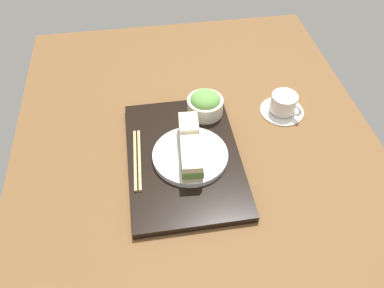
{
  "coord_description": "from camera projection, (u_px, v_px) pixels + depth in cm",
  "views": [
    {
      "loc": [
        62.69,
        -12.33,
        77.84
      ],
      "look_at": [
        -2.97,
        -2.09,
        5.0
      ],
      "focal_mm": 36.0,
      "sensor_mm": 36.0,
      "label": 1
    }
  ],
  "objects": [
    {
      "name": "ground_plane",
      "position": [
        202.0,
        168.0,
        1.02
      ],
      "size": [
        140.0,
        100.0,
        3.0
      ],
      "primitive_type": "cube",
      "color": "brown"
    },
    {
      "name": "serving_tray",
      "position": [
        184.0,
        158.0,
        1.01
      ],
      "size": [
        42.55,
        28.79,
        2.1
      ],
      "primitive_type": "cube",
      "color": "black",
      "rests_on": "ground_plane"
    },
    {
      "name": "sandwich_plate",
      "position": [
        190.0,
        156.0,
        0.99
      ],
      "size": [
        19.46,
        19.46,
        1.5
      ],
      "primitive_type": "cylinder",
      "color": "silver",
      "rests_on": "serving_tray"
    },
    {
      "name": "sandwich_near",
      "position": [
        189.0,
        129.0,
        1.0
      ],
      "size": [
        7.33,
        5.51,
        5.92
      ],
      "color": "#EFE5C1",
      "rests_on": "sandwich_plate"
    },
    {
      "name": "sandwich_middle",
      "position": [
        190.0,
        147.0,
        0.96
      ],
      "size": [
        7.22,
        5.66,
        4.77
      ],
      "color": "#EFE5C1",
      "rests_on": "sandwich_plate"
    },
    {
      "name": "sandwich_far",
      "position": [
        192.0,
        165.0,
        0.92
      ],
      "size": [
        7.41,
        5.71,
        5.44
      ],
      "color": "beige",
      "rests_on": "sandwich_plate"
    },
    {
      "name": "salad_bowl",
      "position": [
        205.0,
        104.0,
        1.08
      ],
      "size": [
        10.21,
        10.21,
        7.0
      ],
      "color": "silver",
      "rests_on": "serving_tray"
    },
    {
      "name": "chopsticks_pair",
      "position": [
        137.0,
        159.0,
        0.98
      ],
      "size": [
        20.04,
        2.6,
        0.7
      ],
      "color": "tan",
      "rests_on": "serving_tray"
    },
    {
      "name": "coffee_cup",
      "position": [
        283.0,
        105.0,
        1.12
      ],
      "size": [
        12.78,
        12.78,
        6.09
      ],
      "color": "white",
      "rests_on": "ground_plane"
    }
  ]
}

